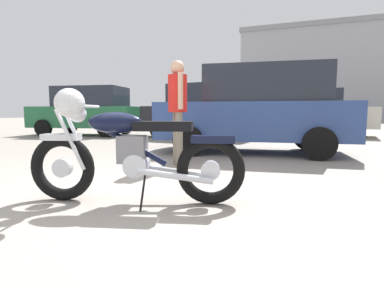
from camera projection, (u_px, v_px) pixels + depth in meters
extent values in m
plane|color=gray|center=(118.00, 198.00, 3.04)|extent=(80.00, 80.00, 0.00)
torus|color=black|center=(63.00, 168.00, 2.96)|extent=(0.65, 0.27, 0.64)
cylinder|color=silver|center=(63.00, 168.00, 2.96)|extent=(0.19, 0.12, 0.18)
torus|color=black|center=(211.00, 170.00, 2.83)|extent=(0.65, 0.27, 0.64)
cylinder|color=silver|center=(211.00, 170.00, 2.83)|extent=(0.19, 0.12, 0.18)
cube|color=silver|center=(61.00, 137.00, 2.93)|extent=(0.38, 0.22, 0.06)
cube|color=black|center=(213.00, 139.00, 2.80)|extent=(0.42, 0.23, 0.07)
cylinder|color=silver|center=(70.00, 140.00, 2.84)|extent=(0.28, 0.11, 0.58)
cylinder|color=silver|center=(77.00, 138.00, 2.99)|extent=(0.28, 0.11, 0.58)
sphere|color=silver|center=(77.00, 114.00, 2.89)|extent=(0.17, 0.17, 0.17)
cylinder|color=silver|center=(85.00, 106.00, 2.87)|extent=(0.19, 0.61, 0.03)
sphere|color=silver|center=(70.00, 103.00, 2.57)|extent=(0.25, 0.25, 0.25)
cylinder|color=black|center=(128.00, 142.00, 2.87)|extent=(0.74, 0.25, 0.47)
ellipsoid|color=black|center=(115.00, 123.00, 2.86)|extent=(0.56, 0.35, 0.20)
cube|color=black|center=(163.00, 126.00, 2.83)|extent=(0.57, 0.33, 0.09)
cube|color=slate|center=(132.00, 149.00, 2.88)|extent=(0.30, 0.24, 0.26)
cylinder|color=silver|center=(137.00, 165.00, 2.89)|extent=(0.26, 0.25, 0.22)
cylinder|color=silver|center=(175.00, 176.00, 2.76)|extent=(0.69, 0.24, 0.14)
cylinder|color=silver|center=(178.00, 172.00, 2.96)|extent=(0.69, 0.24, 0.14)
cylinder|color=black|center=(143.00, 190.00, 2.73)|extent=(0.08, 0.23, 0.33)
cylinder|color=#706656|center=(179.00, 140.00, 4.77)|extent=(0.12, 0.12, 0.86)
cylinder|color=#706656|center=(176.00, 139.00, 4.94)|extent=(0.12, 0.12, 0.86)
cylinder|color=red|center=(178.00, 94.00, 4.78)|extent=(0.30, 0.30, 0.58)
cylinder|color=tan|center=(180.00, 91.00, 4.59)|extent=(0.08, 0.08, 0.55)
cylinder|color=tan|center=(175.00, 92.00, 4.96)|extent=(0.08, 0.08, 0.55)
sphere|color=tan|center=(177.00, 68.00, 4.74)|extent=(0.22, 0.22, 0.22)
cylinder|color=black|center=(158.00, 129.00, 10.12)|extent=(0.62, 0.26, 0.60)
cylinder|color=black|center=(182.00, 127.00, 11.57)|extent=(0.62, 0.26, 0.60)
cylinder|color=black|center=(226.00, 131.00, 9.04)|extent=(0.62, 0.26, 0.60)
cylinder|color=black|center=(243.00, 128.00, 10.50)|extent=(0.62, 0.26, 0.60)
cube|color=black|center=(201.00, 117.00, 10.27)|extent=(4.07, 2.10, 0.76)
cube|color=#232833|center=(208.00, 95.00, 10.08)|extent=(2.57, 1.80, 0.72)
cylinder|color=black|center=(171.00, 124.00, 14.50)|extent=(0.63, 0.23, 0.62)
cylinder|color=black|center=(186.00, 123.00, 16.07)|extent=(0.63, 0.23, 0.62)
cylinder|color=black|center=(226.00, 125.00, 13.45)|extent=(0.63, 0.23, 0.62)
cylinder|color=black|center=(236.00, 123.00, 15.02)|extent=(0.63, 0.23, 0.62)
cube|color=black|center=(204.00, 116.00, 14.72)|extent=(4.29, 1.95, 0.72)
cube|color=#232833|center=(204.00, 102.00, 14.65)|extent=(2.08, 1.67, 0.64)
cylinder|color=black|center=(270.00, 127.00, 11.10)|extent=(0.64, 0.27, 0.62)
cylinder|color=black|center=(279.00, 125.00, 12.64)|extent=(0.64, 0.27, 0.62)
cylinder|color=black|center=(354.00, 129.00, 9.91)|extent=(0.64, 0.27, 0.62)
cylinder|color=black|center=(352.00, 127.00, 11.44)|extent=(0.64, 0.27, 0.62)
cube|color=beige|center=(312.00, 117.00, 11.24)|extent=(4.37, 2.18, 0.72)
cube|color=#232833|center=(313.00, 99.00, 11.16)|extent=(2.16, 1.78, 0.64)
cylinder|color=black|center=(43.00, 128.00, 10.82)|extent=(0.62, 0.29, 0.60)
cylinder|color=black|center=(70.00, 126.00, 12.42)|extent=(0.62, 0.29, 0.60)
cylinder|color=black|center=(106.00, 129.00, 10.38)|extent=(0.62, 0.29, 0.60)
cylinder|color=black|center=(125.00, 126.00, 11.98)|extent=(0.62, 0.29, 0.60)
cube|color=#23663D|center=(86.00, 117.00, 11.36)|extent=(4.12, 2.25, 0.76)
cube|color=#232833|center=(91.00, 97.00, 11.24)|extent=(2.62, 1.89, 0.72)
cylinder|color=black|center=(188.00, 141.00, 5.95)|extent=(0.62, 0.26, 0.60)
cylinder|color=black|center=(204.00, 135.00, 7.54)|extent=(0.62, 0.26, 0.60)
cylinder|color=black|center=(319.00, 144.00, 5.41)|extent=(0.62, 0.26, 0.60)
cylinder|color=black|center=(307.00, 137.00, 7.00)|extent=(0.62, 0.26, 0.60)
cube|color=#2D4784|center=(253.00, 121.00, 6.44)|extent=(4.07, 2.09, 0.76)
cube|color=#232833|center=(266.00, 85.00, 6.30)|extent=(2.56, 1.79, 0.72)
cube|color=#9EA0A8|center=(339.00, 78.00, 35.07)|extent=(20.88, 11.18, 9.50)
cube|color=gray|center=(341.00, 34.00, 34.55)|extent=(21.18, 11.48, 0.50)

